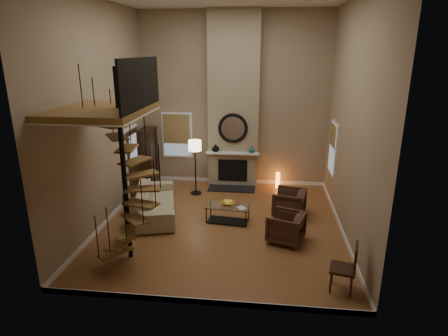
# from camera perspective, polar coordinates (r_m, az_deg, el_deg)

# --- Properties ---
(ground) EXTENTS (6.00, 6.50, 0.01)m
(ground) POSITION_cam_1_polar(r_m,az_deg,el_deg) (9.86, -0.27, -8.51)
(ground) COLOR #A36734
(ground) RESTS_ON ground
(back_wall) EXTENTS (6.00, 0.02, 5.50)m
(back_wall) POSITION_cam_1_polar(r_m,az_deg,el_deg) (12.20, 1.55, 10.09)
(back_wall) COLOR #9B8564
(back_wall) RESTS_ON ground
(front_wall) EXTENTS (6.00, 0.02, 5.50)m
(front_wall) POSITION_cam_1_polar(r_m,az_deg,el_deg) (5.87, -4.07, 1.94)
(front_wall) COLOR #9B8564
(front_wall) RESTS_ON ground
(left_wall) EXTENTS (0.02, 6.50, 5.50)m
(left_wall) POSITION_cam_1_polar(r_m,az_deg,el_deg) (9.82, -18.11, 7.44)
(left_wall) COLOR #9B8564
(left_wall) RESTS_ON ground
(right_wall) EXTENTS (0.02, 6.50, 5.50)m
(right_wall) POSITION_cam_1_polar(r_m,az_deg,el_deg) (9.15, 18.84, 6.69)
(right_wall) COLOR #9B8564
(right_wall) RESTS_ON ground
(baseboard_back) EXTENTS (6.00, 0.02, 0.12)m
(baseboard_back) POSITION_cam_1_polar(r_m,az_deg,el_deg) (12.82, 1.45, -1.92)
(baseboard_back) COLOR white
(baseboard_back) RESTS_ON ground
(baseboard_front) EXTENTS (6.00, 0.02, 0.12)m
(baseboard_front) POSITION_cam_1_polar(r_m,az_deg,el_deg) (7.08, -3.57, -19.50)
(baseboard_front) COLOR white
(baseboard_front) RESTS_ON ground
(baseboard_left) EXTENTS (0.02, 6.50, 0.12)m
(baseboard_left) POSITION_cam_1_polar(r_m,az_deg,el_deg) (10.58, -16.69, -7.03)
(baseboard_left) COLOR white
(baseboard_left) RESTS_ON ground
(baseboard_right) EXTENTS (0.02, 6.50, 0.12)m
(baseboard_right) POSITION_cam_1_polar(r_m,az_deg,el_deg) (9.97, 17.27, -8.65)
(baseboard_right) COLOR white
(baseboard_right) RESTS_ON ground
(chimney_breast) EXTENTS (1.60, 0.38, 5.50)m
(chimney_breast) POSITION_cam_1_polar(r_m,az_deg,el_deg) (12.01, 1.47, 9.98)
(chimney_breast) COLOR #978562
(chimney_breast) RESTS_ON ground
(hearth) EXTENTS (1.50, 0.60, 0.04)m
(hearth) POSITION_cam_1_polar(r_m,az_deg,el_deg) (12.20, 1.16, -3.14)
(hearth) COLOR black
(hearth) RESTS_ON ground
(firebox) EXTENTS (0.95, 0.02, 0.72)m
(firebox) POSITION_cam_1_polar(r_m,az_deg,el_deg) (12.30, 1.31, -0.36)
(firebox) COLOR black
(firebox) RESTS_ON chimney_breast
(mantel) EXTENTS (1.70, 0.18, 0.06)m
(mantel) POSITION_cam_1_polar(r_m,az_deg,el_deg) (12.05, 1.29, 2.24)
(mantel) COLOR white
(mantel) RESTS_ON chimney_breast
(mirror_frame) EXTENTS (0.94, 0.10, 0.94)m
(mirror_frame) POSITION_cam_1_polar(r_m,az_deg,el_deg) (11.93, 1.34, 6.03)
(mirror_frame) COLOR black
(mirror_frame) RESTS_ON chimney_breast
(mirror_disc) EXTENTS (0.80, 0.01, 0.80)m
(mirror_disc) POSITION_cam_1_polar(r_m,az_deg,el_deg) (11.94, 1.35, 6.04)
(mirror_disc) COLOR white
(mirror_disc) RESTS_ON chimney_breast
(vase_left) EXTENTS (0.24, 0.24, 0.25)m
(vase_left) POSITION_cam_1_polar(r_m,az_deg,el_deg) (12.11, -1.28, 3.07)
(vase_left) COLOR black
(vase_left) RESTS_ON mantel
(vase_right) EXTENTS (0.20, 0.20, 0.21)m
(vase_right) POSITION_cam_1_polar(r_m,az_deg,el_deg) (12.02, 4.17, 2.82)
(vase_right) COLOR #1B605C
(vase_right) RESTS_ON mantel
(window_back) EXTENTS (1.02, 0.06, 1.52)m
(window_back) POSITION_cam_1_polar(r_m,az_deg,el_deg) (12.67, -7.12, 5.07)
(window_back) COLOR white
(window_back) RESTS_ON back_wall
(window_right) EXTENTS (0.06, 1.02, 1.52)m
(window_right) POSITION_cam_1_polar(r_m,az_deg,el_deg) (11.30, 16.14, 3.01)
(window_right) COLOR white
(window_right) RESTS_ON right_wall
(entry_door) EXTENTS (0.10, 1.05, 2.16)m
(entry_door) POSITION_cam_1_polar(r_m,az_deg,el_deg) (11.80, -13.61, 0.90)
(entry_door) COLOR white
(entry_door) RESTS_ON ground
(loft) EXTENTS (1.70, 2.20, 1.09)m
(loft) POSITION_cam_1_polar(r_m,az_deg,el_deg) (7.74, -17.36, 8.65)
(loft) COLOR olive
(loft) RESTS_ON left_wall
(spiral_stair) EXTENTS (1.47, 1.47, 4.06)m
(spiral_stair) POSITION_cam_1_polar(r_m,az_deg,el_deg) (7.98, -14.67, -1.64)
(spiral_stair) COLOR black
(spiral_stair) RESTS_ON ground
(hutch) EXTENTS (0.40, 0.84, 1.88)m
(hutch) POSITION_cam_1_polar(r_m,az_deg,el_deg) (12.64, -11.28, 1.69)
(hutch) COLOR black
(hutch) RESTS_ON ground
(sofa) EXTENTS (1.58, 2.65, 0.72)m
(sofa) POSITION_cam_1_polar(r_m,az_deg,el_deg) (10.42, -10.30, -4.93)
(sofa) COLOR tan
(sofa) RESTS_ON ground
(armchair_near) EXTENTS (0.99, 0.97, 0.76)m
(armchair_near) POSITION_cam_1_polar(r_m,az_deg,el_deg) (10.36, 10.24, -5.32)
(armchair_near) COLOR #482C21
(armchair_near) RESTS_ON ground
(armchair_far) EXTENTS (1.00, 0.99, 0.72)m
(armchair_far) POSITION_cam_1_polar(r_m,az_deg,el_deg) (9.00, 9.78, -8.92)
(armchair_far) COLOR #482C21
(armchair_far) RESTS_ON ground
(coffee_table) EXTENTS (1.17, 0.68, 0.43)m
(coffee_table) POSITION_cam_1_polar(r_m,az_deg,el_deg) (9.87, 0.58, -6.63)
(coffee_table) COLOR silver
(coffee_table) RESTS_ON ground
(bowl) EXTENTS (0.35, 0.35, 0.09)m
(bowl) POSITION_cam_1_polar(r_m,az_deg,el_deg) (9.83, 0.61, -5.37)
(bowl) COLOR gold
(bowl) RESTS_ON coffee_table
(book) EXTENTS (0.29, 0.31, 0.02)m
(book) POSITION_cam_1_polar(r_m,az_deg,el_deg) (9.64, 2.57, -6.11)
(book) COLOR gray
(book) RESTS_ON coffee_table
(floor_lamp) EXTENTS (0.39, 0.39, 1.71)m
(floor_lamp) POSITION_cam_1_polar(r_m,az_deg,el_deg) (11.46, -4.41, 2.75)
(floor_lamp) COLOR black
(floor_lamp) RESTS_ON ground
(accent_lamp) EXTENTS (0.14, 0.14, 0.49)m
(accent_lamp) POSITION_cam_1_polar(r_m,az_deg,el_deg) (12.43, 8.13, -1.80)
(accent_lamp) COLOR orange
(accent_lamp) RESTS_ON ground
(side_chair) EXTENTS (0.54, 0.54, 0.97)m
(side_chair) POSITION_cam_1_polar(r_m,az_deg,el_deg) (7.51, 18.22, -13.83)
(side_chair) COLOR black
(side_chair) RESTS_ON ground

